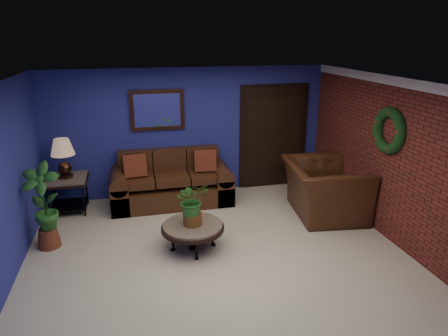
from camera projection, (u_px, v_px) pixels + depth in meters
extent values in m
plane|color=beige|center=(217.00, 252.00, 5.94)|extent=(5.50, 5.50, 0.00)
cube|color=navy|center=(189.00, 132.00, 7.84)|extent=(5.50, 0.04, 2.50)
cube|color=navy|center=(0.00, 191.00, 4.94)|extent=(0.04, 5.00, 2.50)
cube|color=maroon|center=(390.00, 160.00, 6.14)|extent=(0.04, 5.00, 2.50)
cube|color=silver|center=(216.00, 82.00, 5.14)|extent=(5.50, 5.00, 0.02)
cube|color=white|center=(400.00, 82.00, 5.76)|extent=(0.03, 5.00, 0.14)
cube|color=#412415|center=(157.00, 110.00, 7.52)|extent=(1.02, 0.06, 0.77)
cube|color=black|center=(273.00, 137.00, 8.26)|extent=(1.44, 0.06, 2.18)
torus|color=black|center=(389.00, 131.00, 6.03)|extent=(0.16, 0.72, 0.72)
cube|color=#422513|center=(172.00, 194.00, 7.63)|extent=(2.24, 0.97, 0.37)
cube|color=#422513|center=(169.00, 171.00, 7.85)|extent=(1.92, 0.27, 0.92)
cube|color=#422513|center=(137.00, 181.00, 7.32)|extent=(0.62, 0.66, 0.14)
cube|color=#422513|center=(172.00, 178.00, 7.46)|extent=(0.62, 0.66, 0.14)
cube|color=#422513|center=(205.00, 175.00, 7.60)|extent=(0.62, 0.66, 0.14)
cube|color=#422513|center=(120.00, 195.00, 7.40)|extent=(0.33, 0.97, 0.51)
cube|color=#422513|center=(221.00, 186.00, 7.82)|extent=(0.33, 0.97, 0.51)
cube|color=maroon|center=(135.00, 166.00, 7.27)|extent=(0.41, 0.12, 0.41)
cube|color=maroon|center=(205.00, 161.00, 7.55)|extent=(0.41, 0.12, 0.41)
cylinder|color=#544E49|center=(193.00, 226.00, 5.94)|extent=(0.89, 0.89, 0.05)
cylinder|color=black|center=(193.00, 228.00, 5.95)|extent=(0.94, 0.94, 0.05)
cylinder|color=black|center=(193.00, 238.00, 6.00)|extent=(0.14, 0.14, 0.35)
cube|color=#544E49|center=(66.00, 179.00, 7.12)|extent=(0.68, 0.68, 0.05)
cube|color=black|center=(67.00, 181.00, 7.13)|extent=(0.72, 0.72, 0.04)
cube|color=black|center=(70.00, 205.00, 7.29)|extent=(0.61, 0.61, 0.03)
cylinder|color=black|center=(49.00, 203.00, 6.90)|extent=(0.03, 0.03, 0.63)
cylinder|color=black|center=(84.00, 200.00, 7.02)|extent=(0.03, 0.03, 0.63)
cylinder|color=black|center=(54.00, 191.00, 7.42)|extent=(0.03, 0.03, 0.63)
cylinder|color=black|center=(86.00, 188.00, 7.55)|extent=(0.03, 0.03, 0.63)
cylinder|color=#412415|center=(66.00, 176.00, 7.11)|extent=(0.25, 0.25, 0.05)
sphere|color=#412415|center=(65.00, 169.00, 7.07)|extent=(0.23, 0.23, 0.23)
cylinder|color=#412415|center=(64.00, 160.00, 7.01)|extent=(0.02, 0.02, 0.29)
cone|color=tan|center=(62.00, 148.00, 6.94)|extent=(0.41, 0.41, 0.29)
cube|color=#562D18|center=(208.00, 176.00, 7.74)|extent=(0.50, 0.50, 0.04)
torus|color=#562D18|center=(204.00, 156.00, 7.80)|extent=(0.41, 0.10, 0.41)
cylinder|color=#562D18|center=(202.00, 192.00, 7.59)|extent=(0.03, 0.03, 0.46)
cylinder|color=#562D18|center=(220.00, 189.00, 7.72)|extent=(0.03, 0.03, 0.46)
cylinder|color=#562D18|center=(196.00, 186.00, 7.91)|extent=(0.03, 0.03, 0.46)
cylinder|color=#562D18|center=(213.00, 183.00, 8.05)|extent=(0.03, 0.03, 0.46)
imported|color=#422513|center=(324.00, 189.00, 7.08)|extent=(1.44, 1.60, 0.94)
cylinder|color=brown|center=(192.00, 219.00, 5.90)|extent=(0.28, 0.28, 0.18)
imported|color=#194D18|center=(192.00, 200.00, 5.80)|extent=(0.52, 0.47, 0.53)
cylinder|color=brown|center=(332.00, 207.00, 7.24)|extent=(0.26, 0.26, 0.20)
imported|color=#194D18|center=(334.00, 189.00, 7.13)|extent=(0.36, 0.29, 0.62)
cylinder|color=brown|center=(49.00, 237.00, 6.07)|extent=(0.34, 0.34, 0.30)
imported|color=#194D18|center=(43.00, 199.00, 5.86)|extent=(0.67, 0.55, 1.08)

